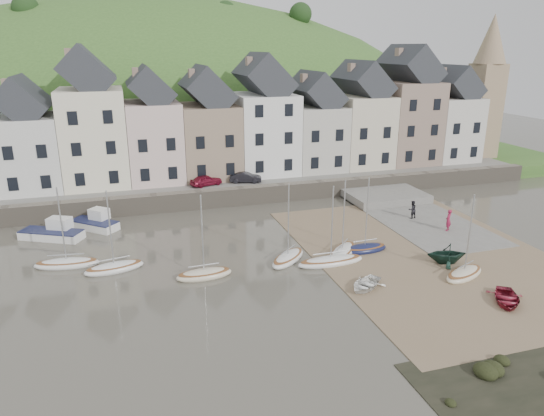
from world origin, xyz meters
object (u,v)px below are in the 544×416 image
object	(u,v)px
sailboat_0	(67,263)
car_right	(246,177)
rowboat_red	(507,298)
rowboat_green	(447,253)
car_left	(206,180)
rowboat_white	(365,284)
person_dark	(412,209)
person_red	(448,220)

from	to	relation	value
sailboat_0	car_right	size ratio (longest dim) A/B	1.86
sailboat_0	rowboat_red	distance (m)	30.63
car_right	rowboat_green	bearing A→B (deg)	-139.00
car_left	car_right	bearing A→B (deg)	-107.79
sailboat_0	rowboat_white	xyz separation A→B (m)	(19.50, -9.78, 0.10)
rowboat_green	car_right	xyz separation A→B (m)	(-10.04, 21.49, 1.33)
person_dark	rowboat_white	bearing A→B (deg)	39.19
sailboat_0	rowboat_green	world-z (taller)	sailboat_0
rowboat_red	person_red	bearing A→B (deg)	104.07
person_dark	rowboat_green	bearing A→B (deg)	64.39
rowboat_green	person_red	size ratio (longest dim) A/B	1.52
rowboat_white	rowboat_red	xyz separation A→B (m)	(7.60, -4.48, 0.02)
rowboat_white	person_dark	size ratio (longest dim) A/B	1.71
rowboat_red	person_dark	distance (m)	16.37
person_dark	car_left	xyz separation A→B (m)	(-17.41, 11.86, 1.20)
person_red	car_left	distance (m)	24.37
car_left	car_right	size ratio (longest dim) A/B	0.99
rowboat_red	person_red	size ratio (longest dim) A/B	1.63
rowboat_green	car_left	xyz separation A→B (m)	(-14.31, 21.49, 1.34)
person_red	person_dark	xyz separation A→B (m)	(-1.20, 3.83, -0.10)
rowboat_green	car_left	size ratio (longest dim) A/B	0.87
sailboat_0	car_left	size ratio (longest dim) A/B	1.87
rowboat_white	rowboat_red	size ratio (longest dim) A/B	0.93
rowboat_white	car_right	distance (m)	23.61
rowboat_green	person_red	distance (m)	7.22
rowboat_red	car_left	xyz separation A→B (m)	(-14.22, 27.91, 1.79)
person_dark	car_left	distance (m)	21.10
person_red	car_right	size ratio (longest dim) A/B	0.57
sailboat_0	car_left	distance (m)	18.87
rowboat_red	sailboat_0	bearing A→B (deg)	-173.89
sailboat_0	person_dark	bearing A→B (deg)	3.36
rowboat_green	car_left	world-z (taller)	car_left
rowboat_green	car_right	bearing A→B (deg)	-141.72
car_left	car_right	xyz separation A→B (m)	(4.27, 0.00, -0.01)
sailboat_0	person_red	xyz separation A→B (m)	(31.50, -2.05, 0.82)
person_dark	sailboat_0	bearing A→B (deg)	-4.41
rowboat_white	person_dark	world-z (taller)	person_dark
sailboat_0	person_red	bearing A→B (deg)	-3.73
rowboat_green	person_red	bearing A→B (deg)	156.67
car_left	rowboat_green	bearing A→B (deg)	-164.12
car_right	person_dark	bearing A→B (deg)	-116.12
rowboat_white	person_red	world-z (taller)	person_red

